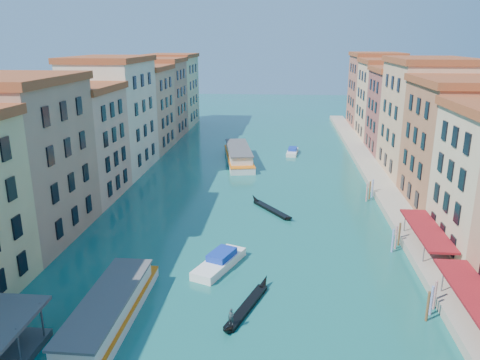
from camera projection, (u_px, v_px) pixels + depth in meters
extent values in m
cube|color=#9E7459|center=(21.00, 164.00, 56.43)|extent=(12.00, 17.00, 19.00)
cube|color=brown|center=(9.00, 80.00, 53.53)|extent=(12.80, 17.40, 1.00)
cube|color=tan|center=(77.00, 146.00, 71.57)|extent=(12.00, 14.00, 16.50)
cube|color=brown|center=(71.00, 88.00, 69.03)|extent=(12.80, 14.40, 1.00)
cube|color=beige|center=(112.00, 118.00, 86.31)|extent=(12.00, 18.00, 20.00)
cube|color=brown|center=(108.00, 59.00, 83.27)|extent=(12.80, 18.40, 1.00)
cube|color=tan|center=(140.00, 111.00, 102.87)|extent=(12.00, 16.00, 17.50)
cube|color=brown|center=(137.00, 68.00, 100.19)|extent=(12.80, 16.40, 1.00)
cube|color=#A27458|center=(158.00, 100.00, 117.50)|extent=(12.00, 15.00, 18.50)
cube|color=brown|center=(156.00, 60.00, 114.68)|extent=(12.80, 15.40, 1.00)
cube|color=#C9BB87|center=(173.00, 92.00, 132.68)|extent=(12.00, 17.00, 19.00)
cube|color=brown|center=(171.00, 56.00, 129.78)|extent=(12.80, 17.40, 1.00)
cube|color=#9E5D3C|center=(458.00, 150.00, 65.49)|extent=(12.00, 16.00, 18.00)
cube|color=brown|center=(468.00, 81.00, 62.73)|extent=(12.80, 16.40, 1.00)
cube|color=tan|center=(425.00, 122.00, 81.40)|extent=(12.00, 18.00, 20.00)
cube|color=brown|center=(432.00, 60.00, 78.36)|extent=(12.80, 18.40, 1.00)
cube|color=brown|center=(401.00, 115.00, 97.49)|extent=(12.00, 15.00, 17.50)
cube|color=brown|center=(406.00, 69.00, 94.81)|extent=(12.80, 15.40, 1.00)
cube|color=tan|center=(386.00, 103.00, 112.12)|extent=(12.00, 16.00, 18.50)
cube|color=brown|center=(390.00, 61.00, 109.29)|extent=(12.80, 16.40, 1.00)
cube|color=#A45945|center=(374.00, 93.00, 127.70)|extent=(12.00, 17.00, 19.50)
cube|color=brown|center=(377.00, 54.00, 124.73)|extent=(12.80, 17.40, 1.00)
cube|color=#A7A087|center=(380.00, 183.00, 79.13)|extent=(4.00, 140.00, 1.00)
cylinder|color=#4F4F51|center=(442.00, 286.00, 44.26)|extent=(0.12, 0.12, 3.00)
cube|color=maroon|center=(427.00, 230.00, 53.61)|extent=(3.20, 12.60, 0.25)
cylinder|color=#4F4F51|center=(423.00, 257.00, 50.17)|extent=(0.12, 0.12, 3.00)
cylinder|color=#4F4F51|center=(404.00, 227.00, 58.17)|extent=(0.12, 0.12, 3.00)
cylinder|color=#51301C|center=(428.00, 308.00, 41.09)|extent=(0.24, 0.24, 3.20)
cylinder|color=#51301C|center=(431.00, 302.00, 41.99)|extent=(0.24, 0.24, 3.20)
cylinder|color=#51301C|center=(435.00, 297.00, 42.89)|extent=(0.24, 0.24, 3.20)
cylinder|color=#51301C|center=(393.00, 242.00, 54.43)|extent=(0.24, 0.24, 3.20)
cylinder|color=#51301C|center=(396.00, 239.00, 55.33)|extent=(0.24, 0.24, 3.20)
cylinder|color=#51301C|center=(399.00, 235.00, 56.23)|extent=(0.24, 0.24, 3.20)
cylinder|color=#51301C|center=(367.00, 193.00, 71.58)|extent=(0.24, 0.24, 3.20)
cylinder|color=#51301C|center=(370.00, 191.00, 72.48)|extent=(0.24, 0.24, 3.20)
cylinder|color=#51301C|center=(372.00, 189.00, 73.39)|extent=(0.24, 0.24, 3.20)
cube|color=silver|center=(109.00, 319.00, 40.80)|extent=(4.14, 18.00, 1.08)
cube|color=silver|center=(108.00, 307.00, 40.46)|extent=(3.67, 14.40, 1.44)
cube|color=#4F4F51|center=(107.00, 298.00, 40.21)|extent=(3.94, 14.85, 0.22)
cube|color=orange|center=(108.00, 314.00, 40.65)|extent=(4.18, 18.00, 0.22)
cube|color=silver|center=(239.00, 159.00, 95.05)|extent=(8.10, 20.76, 1.22)
cube|color=silver|center=(239.00, 152.00, 94.67)|extent=(6.88, 16.68, 1.62)
cube|color=#4F4F51|center=(239.00, 148.00, 94.39)|extent=(7.27, 17.23, 0.25)
cube|color=orange|center=(239.00, 156.00, 94.89)|extent=(8.15, 20.77, 0.25)
cube|color=black|center=(247.00, 307.00, 43.27)|extent=(3.53, 7.87, 0.40)
cone|color=black|center=(264.00, 282.00, 47.04)|extent=(1.34, 1.95, 1.49)
cone|color=black|center=(226.00, 331.00, 39.32)|extent=(1.24, 1.66, 1.31)
imported|color=#253335|center=(231.00, 317.00, 40.05)|extent=(0.65, 0.53, 1.53)
cube|color=black|center=(271.00, 210.00, 67.80)|extent=(5.61, 7.34, 0.41)
cone|color=black|center=(255.00, 198.00, 71.51)|extent=(1.74, 1.99, 1.54)
cone|color=black|center=(290.00, 218.00, 63.92)|extent=(1.56, 1.73, 1.36)
cube|color=white|center=(219.00, 263.00, 51.03)|extent=(5.35, 8.41, 0.92)
cube|color=#1434A6|center=(222.00, 255.00, 51.28)|extent=(3.21, 3.97, 0.80)
cube|color=silver|center=(292.00, 152.00, 101.32)|extent=(2.75, 6.74, 0.75)
cube|color=#1434A6|center=(293.00, 149.00, 101.57)|extent=(1.98, 2.97, 0.66)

